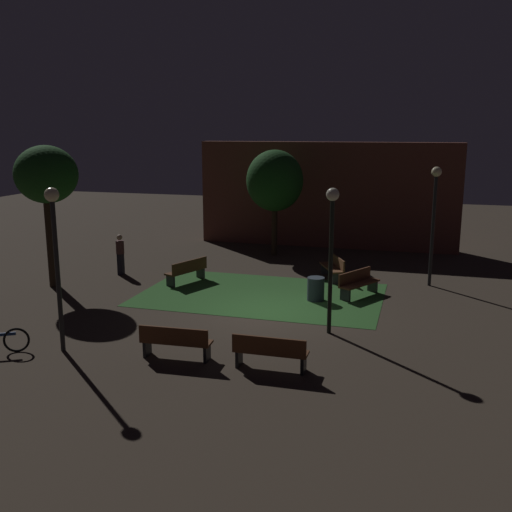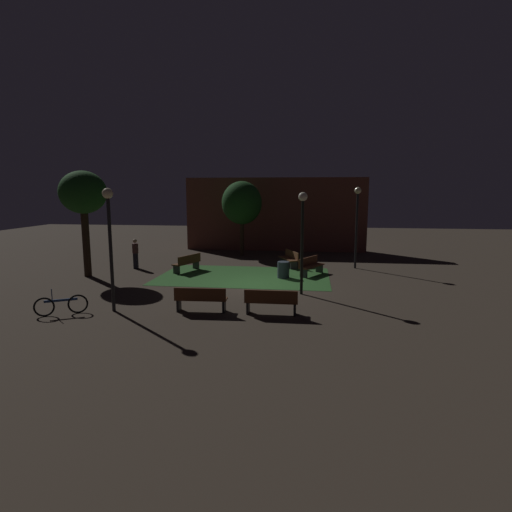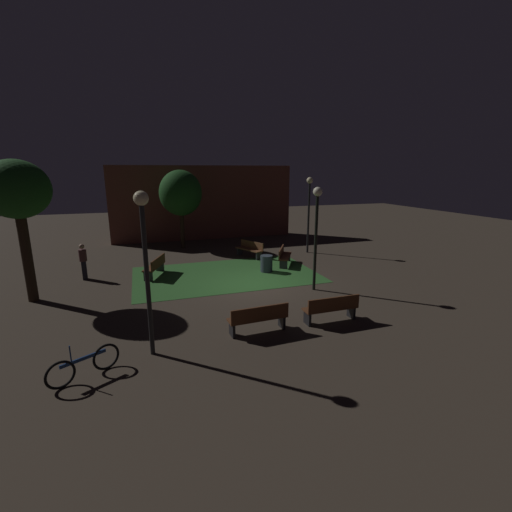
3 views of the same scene
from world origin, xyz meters
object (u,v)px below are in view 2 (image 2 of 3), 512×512
object	(u,v)px
bench_by_lamp	(271,301)
bench_near_trees	(290,258)
trash_bin	(283,270)
bicycle	(61,305)
bench_front_right	(188,262)
tree_back_left	(83,194)
bench_corner	(311,265)
pedestrian	(135,253)
lamp_post_path_center	(302,225)
tree_right_canopy	(242,203)
lamp_post_plaza_west	(109,228)
bench_path_side	(201,298)
lamp_post_plaza_east	(357,213)

from	to	relation	value
bench_by_lamp	bench_near_trees	xyz separation A→B (m)	(0.14, 9.08, 0.00)
trash_bin	bicycle	world-z (taller)	bicycle
bicycle	trash_bin	bearing A→B (deg)	44.77
bench_front_right	tree_back_left	bearing A→B (deg)	-157.90
bench_corner	bicycle	xyz separation A→B (m)	(-8.35, -7.94, -0.14)
bench_corner	pedestrian	size ratio (longest dim) A/B	1.12
bench_near_trees	tree_back_left	world-z (taller)	tree_back_left
lamp_post_path_center	pedestrian	xyz separation A→B (m)	(-9.02, 4.46, -1.98)
bench_by_lamp	tree_right_canopy	distance (m)	13.35
bench_near_trees	lamp_post_plaza_west	distance (m)	11.21
bench_near_trees	tree_back_left	distance (m)	11.03
bench_near_trees	bench_corner	xyz separation A→B (m)	(1.16, -2.10, 0.00)
bench_by_lamp	tree_right_canopy	world-z (taller)	tree_right_canopy
tree_back_left	tree_right_canopy	distance (m)	9.89
tree_back_left	bicycle	size ratio (longest dim) A/B	3.40
bench_near_trees	lamp_post_plaza_west	xyz separation A→B (m)	(-5.65, -9.37, 2.44)
bench_path_side	bench_near_trees	world-z (taller)	same
tree_right_canopy	trash_bin	size ratio (longest dim) A/B	5.99
bench_front_right	tree_right_canopy	distance (m)	6.64
bench_corner	lamp_post_plaza_east	size ratio (longest dim) A/B	0.41
pedestrian	bench_path_side	bearing A→B (deg)	-52.93
trash_bin	bicycle	size ratio (longest dim) A/B	0.53
bench_near_trees	trash_bin	world-z (taller)	bench_near_trees
bench_front_right	lamp_post_path_center	world-z (taller)	lamp_post_path_center
bench_near_trees	bench_corner	world-z (taller)	same
bench_path_side	tree_right_canopy	distance (m)	13.00
tree_right_canopy	lamp_post_plaza_east	xyz separation A→B (m)	(6.82, -3.56, -0.40)
tree_right_canopy	lamp_post_plaza_west	xyz separation A→B (m)	(-2.39, -12.94, -0.46)
trash_bin	pedestrian	size ratio (longest dim) A/B	0.49
bench_near_trees	bench_front_right	distance (m)	5.59
bench_path_side	bench_near_trees	size ratio (longest dim) A/B	0.99
bench_by_lamp	bench_front_right	distance (m)	8.63
bench_by_lamp	trash_bin	bearing A→B (deg)	89.93
lamp_post_plaza_west	bench_path_side	bearing A→B (deg)	5.39
lamp_post_plaza_west	trash_bin	distance (m)	8.76
lamp_post_plaza_east	lamp_post_path_center	xyz separation A→B (m)	(-2.76, -6.11, -0.14)
bench_near_trees	lamp_post_plaza_west	size ratio (longest dim) A/B	0.43
bench_by_lamp	bench_front_right	xyz separation A→B (m)	(-5.05, 7.00, 0.00)
lamp_post_plaza_east	bicycle	world-z (taller)	lamp_post_plaza_east
lamp_post_plaza_west	bicycle	size ratio (longest dim) A/B	2.83
bench_front_right	lamp_post_path_center	bearing A→B (deg)	-33.83
bench_by_lamp	bench_path_side	bearing A→B (deg)	180.00
tree_back_left	lamp_post_plaza_east	size ratio (longest dim) A/B	1.17
lamp_post_path_center	bicycle	bearing A→B (deg)	-153.74
bench_by_lamp	bench_front_right	bearing A→B (deg)	125.79
bench_path_side	bicycle	bearing A→B (deg)	-168.18
bench_path_side	bicycle	size ratio (longest dim) A/B	1.21
bench_front_right	bench_corner	world-z (taller)	same
tree_back_left	lamp_post_plaza_east	world-z (taller)	tree_back_left
bicycle	lamp_post_path_center	bearing A→B (deg)	26.26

